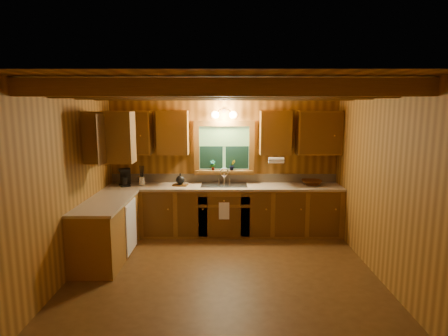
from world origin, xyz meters
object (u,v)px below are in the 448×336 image
wicker_basket (312,183)px  cutting_board (180,185)px  sink (224,188)px  coffee_maker (125,177)px

wicker_basket → cutting_board: bearing=-178.8°
sink → cutting_board: (-0.79, -0.01, 0.06)m
sink → wicker_basket: bearing=1.5°
sink → cutting_board: sink is taller
coffee_maker → wicker_basket: (3.37, 0.05, -0.11)m
cutting_board → wicker_basket: size_ratio=0.70×
coffee_maker → wicker_basket: 3.37m
wicker_basket → coffee_maker: bearing=-179.1°
coffee_maker → cutting_board: (1.00, 0.00, -0.14)m
sink → coffee_maker: coffee_maker is taller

